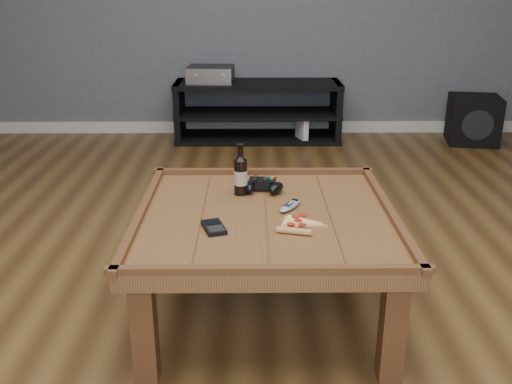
{
  "coord_description": "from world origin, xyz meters",
  "views": [
    {
      "loc": [
        -0.06,
        -2.06,
        1.31
      ],
      "look_at": [
        -0.04,
        0.05,
        0.52
      ],
      "focal_mm": 40.0,
      "sensor_mm": 36.0,
      "label": 1
    }
  ],
  "objects_px": {
    "pizza_slice": "(297,224)",
    "game_controller": "(262,186)",
    "media_console": "(258,112)",
    "smartphone": "(214,227)",
    "game_console": "(302,131)",
    "remote_control": "(290,205)",
    "beer_bottle": "(241,174)",
    "coffee_table": "(266,227)",
    "subwoofer": "(473,120)",
    "av_receiver": "(211,74)"
  },
  "relations": [
    {
      "from": "remote_control",
      "to": "subwoofer",
      "type": "distance_m",
      "value": 3.12
    },
    {
      "from": "beer_bottle",
      "to": "av_receiver",
      "type": "height_order",
      "value": "beer_bottle"
    },
    {
      "from": "remote_control",
      "to": "game_console",
      "type": "relative_size",
      "value": 0.67
    },
    {
      "from": "game_console",
      "to": "remote_control",
      "type": "bearing_deg",
      "value": -116.63
    },
    {
      "from": "av_receiver",
      "to": "subwoofer",
      "type": "relative_size",
      "value": 0.86
    },
    {
      "from": "coffee_table",
      "to": "smartphone",
      "type": "relative_size",
      "value": 7.16
    },
    {
      "from": "media_console",
      "to": "smartphone",
      "type": "xyz_separation_m",
      "value": [
        -0.2,
        -2.9,
        0.21
      ]
    },
    {
      "from": "subwoofer",
      "to": "game_console",
      "type": "distance_m",
      "value": 1.45
    },
    {
      "from": "media_console",
      "to": "game_controller",
      "type": "bearing_deg",
      "value": -90.24
    },
    {
      "from": "game_controller",
      "to": "smartphone",
      "type": "xyz_separation_m",
      "value": [
        -0.18,
        -0.4,
        -0.02
      ]
    },
    {
      "from": "pizza_slice",
      "to": "game_console",
      "type": "distance_m",
      "value": 2.79
    },
    {
      "from": "game_controller",
      "to": "subwoofer",
      "type": "xyz_separation_m",
      "value": [
        1.83,
        2.39,
        -0.28
      ]
    },
    {
      "from": "pizza_slice",
      "to": "game_controller",
      "type": "bearing_deg",
      "value": 122.37
    },
    {
      "from": "beer_bottle",
      "to": "remote_control",
      "type": "distance_m",
      "value": 0.27
    },
    {
      "from": "smartphone",
      "to": "beer_bottle",
      "type": "bearing_deg",
      "value": 58.21
    },
    {
      "from": "media_console",
      "to": "game_console",
      "type": "bearing_deg",
      "value": -17.5
    },
    {
      "from": "pizza_slice",
      "to": "av_receiver",
      "type": "xyz_separation_m",
      "value": [
        -0.51,
        2.87,
        0.11
      ]
    },
    {
      "from": "beer_bottle",
      "to": "remote_control",
      "type": "bearing_deg",
      "value": -38.73
    },
    {
      "from": "beer_bottle",
      "to": "game_console",
      "type": "bearing_deg",
      "value": 78.9
    },
    {
      "from": "media_console",
      "to": "smartphone",
      "type": "bearing_deg",
      "value": -93.85
    },
    {
      "from": "game_controller",
      "to": "smartphone",
      "type": "distance_m",
      "value": 0.44
    },
    {
      "from": "game_console",
      "to": "smartphone",
      "type": "bearing_deg",
      "value": -122.1
    },
    {
      "from": "pizza_slice",
      "to": "av_receiver",
      "type": "relative_size",
      "value": 0.65
    },
    {
      "from": "beer_bottle",
      "to": "game_console",
      "type": "relative_size",
      "value": 0.95
    },
    {
      "from": "coffee_table",
      "to": "subwoofer",
      "type": "distance_m",
      "value": 3.22
    },
    {
      "from": "pizza_slice",
      "to": "media_console",
      "type": "bearing_deg",
      "value": 106.07
    },
    {
      "from": "pizza_slice",
      "to": "smartphone",
      "type": "bearing_deg",
      "value": -161.41
    },
    {
      "from": "coffee_table",
      "to": "media_console",
      "type": "distance_m",
      "value": 2.75
    },
    {
      "from": "smartphone",
      "to": "game_console",
      "type": "height_order",
      "value": "smartphone"
    },
    {
      "from": "media_console",
      "to": "pizza_slice",
      "type": "bearing_deg",
      "value": -87.73
    },
    {
      "from": "av_receiver",
      "to": "game_console",
      "type": "relative_size",
      "value": 1.69
    },
    {
      "from": "coffee_table",
      "to": "av_receiver",
      "type": "distance_m",
      "value": 2.78
    },
    {
      "from": "remote_control",
      "to": "subwoofer",
      "type": "bearing_deg",
      "value": 87.15
    },
    {
      "from": "remote_control",
      "to": "coffee_table",
      "type": "bearing_deg",
      "value": -119.29
    },
    {
      "from": "beer_bottle",
      "to": "game_console",
      "type": "height_order",
      "value": "beer_bottle"
    },
    {
      "from": "game_console",
      "to": "pizza_slice",
      "type": "bearing_deg",
      "value": -115.92
    },
    {
      "from": "coffee_table",
      "to": "subwoofer",
      "type": "xyz_separation_m",
      "value": [
        1.82,
        2.64,
        -0.19
      ]
    },
    {
      "from": "subwoofer",
      "to": "remote_control",
      "type": "bearing_deg",
      "value": -113.34
    },
    {
      "from": "smartphone",
      "to": "coffee_table",
      "type": "bearing_deg",
      "value": 19.58
    },
    {
      "from": "media_console",
      "to": "beer_bottle",
      "type": "bearing_deg",
      "value": -92.31
    },
    {
      "from": "game_controller",
      "to": "remote_control",
      "type": "distance_m",
      "value": 0.22
    },
    {
      "from": "media_console",
      "to": "subwoofer",
      "type": "relative_size",
      "value": 3.04
    },
    {
      "from": "smartphone",
      "to": "game_console",
      "type": "bearing_deg",
      "value": 60.96
    },
    {
      "from": "game_controller",
      "to": "game_console",
      "type": "xyz_separation_m",
      "value": [
        0.38,
        2.38,
        -0.37
      ]
    },
    {
      "from": "av_receiver",
      "to": "coffee_table",
      "type": "bearing_deg",
      "value": -78.21
    },
    {
      "from": "beer_bottle",
      "to": "media_console",
      "type": "bearing_deg",
      "value": 87.69
    },
    {
      "from": "coffee_table",
      "to": "media_console",
      "type": "xyz_separation_m",
      "value": [
        0.0,
        2.75,
        -0.15
      ]
    },
    {
      "from": "game_controller",
      "to": "pizza_slice",
      "type": "relative_size",
      "value": 0.81
    },
    {
      "from": "game_console",
      "to": "game_controller",
      "type": "bearing_deg",
      "value": -119.69
    },
    {
      "from": "coffee_table",
      "to": "subwoofer",
      "type": "height_order",
      "value": "coffee_table"
    }
  ]
}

